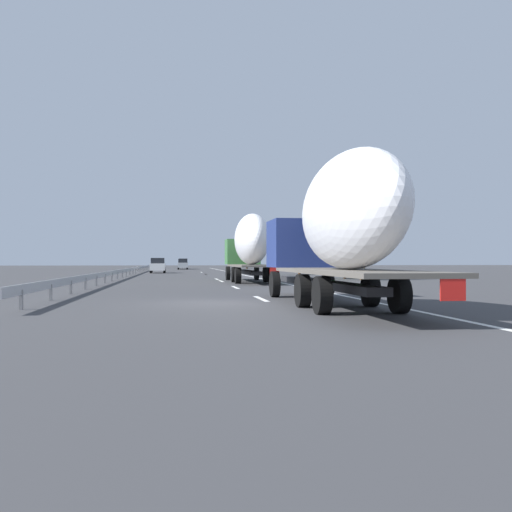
% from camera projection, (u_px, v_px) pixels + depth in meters
% --- Properties ---
extents(ground_plane, '(260.00, 260.00, 0.00)m').
position_uv_depth(ground_plane, '(190.00, 275.00, 59.49)').
color(ground_plane, '#38383A').
extents(lane_stripe_0, '(3.20, 0.20, 0.01)m').
position_uv_depth(lane_stripe_0, '(261.00, 299.00, 22.10)').
color(lane_stripe_0, white).
rests_on(lane_stripe_0, ground_plane).
extents(lane_stripe_1, '(3.20, 0.20, 0.01)m').
position_uv_depth(lane_stripe_1, '(235.00, 287.00, 31.57)').
color(lane_stripe_1, white).
rests_on(lane_stripe_1, ground_plane).
extents(lane_stripe_2, '(3.20, 0.20, 0.01)m').
position_uv_depth(lane_stripe_2, '(221.00, 281.00, 41.39)').
color(lane_stripe_2, white).
rests_on(lane_stripe_2, ground_plane).
extents(lane_stripe_3, '(3.20, 0.20, 0.01)m').
position_uv_depth(lane_stripe_3, '(217.00, 279.00, 45.91)').
color(lane_stripe_3, white).
rests_on(lane_stripe_3, ground_plane).
extents(lane_stripe_4, '(3.20, 0.20, 0.01)m').
position_uv_depth(lane_stripe_4, '(206.00, 274.00, 62.49)').
color(lane_stripe_4, white).
rests_on(lane_stripe_4, ground_plane).
extents(lane_stripe_5, '(3.20, 0.20, 0.01)m').
position_uv_depth(lane_stripe_5, '(206.00, 274.00, 62.34)').
color(lane_stripe_5, white).
rests_on(lane_stripe_5, ground_plane).
extents(lane_stripe_6, '(3.20, 0.20, 0.01)m').
position_uv_depth(lane_stripe_6, '(201.00, 272.00, 73.50)').
color(lane_stripe_6, white).
rests_on(lane_stripe_6, ground_plane).
extents(edge_line_right, '(110.00, 0.20, 0.01)m').
position_uv_depth(edge_line_right, '(238.00, 274.00, 65.20)').
color(edge_line_right, white).
rests_on(edge_line_right, ground_plane).
extents(truck_lead, '(13.02, 2.55, 4.62)m').
position_uv_depth(truck_lead, '(250.00, 244.00, 39.62)').
color(truck_lead, '#387038').
rests_on(truck_lead, ground_plane).
extents(truck_trailing, '(14.18, 2.55, 4.65)m').
position_uv_depth(truck_trailing, '(339.00, 224.00, 17.97)').
color(truck_trailing, navy).
rests_on(truck_trailing, ground_plane).
extents(car_white_van, '(4.42, 1.80, 1.81)m').
position_uv_depth(car_white_van, '(158.00, 265.00, 69.29)').
color(car_white_van, white).
rests_on(car_white_van, ground_plane).
extents(car_blue_sedan, '(4.20, 1.82, 1.90)m').
position_uv_depth(car_blue_sedan, '(183.00, 264.00, 107.67)').
color(car_blue_sedan, '#28479E').
rests_on(car_blue_sedan, ground_plane).
extents(car_silver_hatch, '(4.62, 1.74, 1.81)m').
position_uv_depth(car_silver_hatch, '(183.00, 264.00, 98.42)').
color(car_silver_hatch, '#ADB2B7').
rests_on(car_silver_hatch, ground_plane).
extents(road_sign, '(0.10, 0.90, 3.09)m').
position_uv_depth(road_sign, '(258.00, 254.00, 57.26)').
color(road_sign, gray).
rests_on(road_sign, ground_plane).
extents(tree_0, '(2.49, 2.49, 5.92)m').
position_uv_depth(tree_0, '(362.00, 231.00, 43.76)').
color(tree_0, '#472D19').
rests_on(tree_0, ground_plane).
extents(tree_1, '(3.46, 3.46, 5.33)m').
position_uv_depth(tree_1, '(345.00, 238.00, 47.16)').
color(tree_1, '#472D19').
rests_on(tree_1, ground_plane).
extents(tree_2, '(3.87, 3.87, 6.41)m').
position_uv_depth(tree_2, '(247.00, 247.00, 108.40)').
color(tree_2, '#472D19').
rests_on(tree_2, ground_plane).
extents(tree_3, '(3.17, 3.17, 5.39)m').
position_uv_depth(tree_3, '(299.00, 242.00, 61.76)').
color(tree_3, '#472D19').
rests_on(tree_3, ground_plane).
extents(guardrail_median, '(94.00, 0.10, 0.76)m').
position_uv_depth(guardrail_median, '(133.00, 269.00, 61.63)').
color(guardrail_median, '#9EA0A5').
rests_on(guardrail_median, ground_plane).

